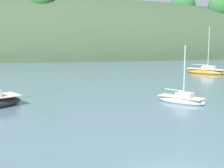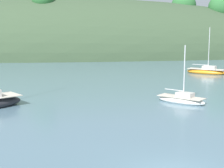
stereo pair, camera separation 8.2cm
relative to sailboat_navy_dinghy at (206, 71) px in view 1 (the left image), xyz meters
name	(u,v)px [view 1 (the left image)]	position (x,y,z in m)	size (l,w,h in m)	color
far_shoreline_hill	(81,56)	(-17.59, 42.29, -0.27)	(150.00, 36.00, 34.13)	#384C33
sailboat_navy_dinghy	(206,71)	(0.00, 0.00, 0.00)	(6.05, 5.63, 7.53)	orange
sailboat_teal_outer	(182,99)	(-11.80, -21.08, -0.08)	(4.34, 4.47, 5.45)	white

